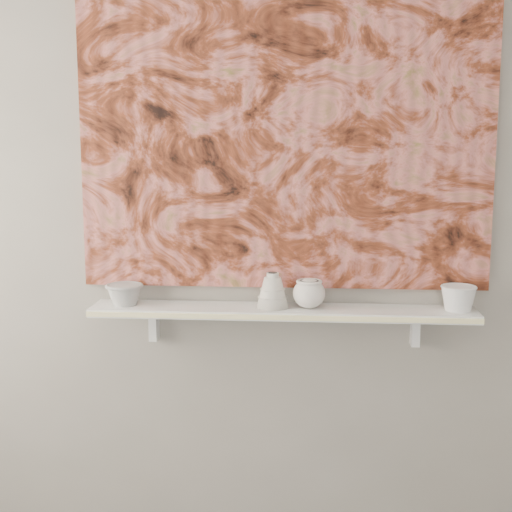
# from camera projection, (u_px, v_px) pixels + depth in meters

# --- Properties ---
(wall_back) EXTENTS (3.60, 0.00, 3.60)m
(wall_back) POSITION_uv_depth(u_px,v_px,m) (284.00, 190.00, 2.62)
(wall_back) COLOR gray
(wall_back) RESTS_ON floor
(shelf) EXTENTS (1.40, 0.18, 0.03)m
(shelf) POSITION_uv_depth(u_px,v_px,m) (282.00, 311.00, 2.59)
(shelf) COLOR white
(shelf) RESTS_ON wall_back
(shelf_stripe) EXTENTS (1.40, 0.01, 0.02)m
(shelf_stripe) POSITION_uv_depth(u_px,v_px,m) (281.00, 318.00, 2.50)
(shelf_stripe) COLOR #F7EDA4
(shelf_stripe) RESTS_ON shelf
(bracket_left) EXTENTS (0.03, 0.06, 0.12)m
(bracket_left) POSITION_uv_depth(u_px,v_px,m) (154.00, 324.00, 2.71)
(bracket_left) COLOR white
(bracket_left) RESTS_ON wall_back
(bracket_right) EXTENTS (0.03, 0.06, 0.12)m
(bracket_right) POSITION_uv_depth(u_px,v_px,m) (415.00, 329.00, 2.63)
(bracket_right) COLOR white
(bracket_right) RESTS_ON wall_back
(painting) EXTENTS (1.50, 0.02, 1.10)m
(painting) POSITION_uv_depth(u_px,v_px,m) (284.00, 138.00, 2.57)
(painting) COLOR brown
(painting) RESTS_ON wall_back
(house_motif) EXTENTS (0.09, 0.00, 0.08)m
(house_motif) POSITION_uv_depth(u_px,v_px,m) (407.00, 224.00, 2.58)
(house_motif) COLOR black
(house_motif) RESTS_ON painting
(bowl_grey) EXTENTS (0.17, 0.17, 0.08)m
(bowl_grey) POSITION_uv_depth(u_px,v_px,m) (125.00, 294.00, 2.63)
(bowl_grey) COLOR #9C9C9A
(bowl_grey) RESTS_ON shelf
(cup_cream) EXTENTS (0.14, 0.14, 0.11)m
(cup_cream) POSITION_uv_depth(u_px,v_px,m) (309.00, 293.00, 2.58)
(cup_cream) COLOR silver
(cup_cream) RESTS_ON shelf
(bell_vessel) EXTENTS (0.12, 0.12, 0.13)m
(bell_vessel) POSITION_uv_depth(u_px,v_px,m) (273.00, 290.00, 2.58)
(bell_vessel) COLOR beige
(bell_vessel) RESTS_ON shelf
(bowl_white) EXTENTS (0.15, 0.15, 0.09)m
(bowl_white) POSITION_uv_depth(u_px,v_px,m) (458.00, 298.00, 2.54)
(bowl_white) COLOR white
(bowl_white) RESTS_ON shelf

